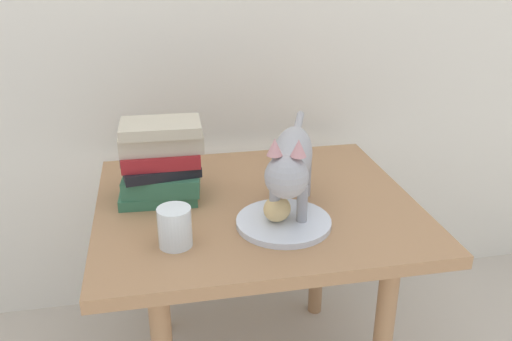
{
  "coord_description": "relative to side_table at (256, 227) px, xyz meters",
  "views": [
    {
      "loc": [
        -0.22,
        -1.15,
        1.13
      ],
      "look_at": [
        0.0,
        0.0,
        0.63
      ],
      "focal_mm": 37.67,
      "sensor_mm": 36.0,
      "label": 1
    }
  ],
  "objects": [
    {
      "name": "plate",
      "position": [
        0.04,
        -0.13,
        0.08
      ],
      "size": [
        0.21,
        0.21,
        0.01
      ],
      "primitive_type": "cylinder",
      "color": "silver",
      "rests_on": "side_table"
    },
    {
      "name": "cat",
      "position": [
        0.06,
        -0.08,
        0.21
      ],
      "size": [
        0.2,
        0.46,
        0.23
      ],
      "color": "#99999E",
      "rests_on": "side_table"
    },
    {
      "name": "book_stack",
      "position": [
        -0.22,
        0.06,
        0.17
      ],
      "size": [
        0.21,
        0.15,
        0.19
      ],
      "color": "#336B4C",
      "rests_on": "side_table"
    },
    {
      "name": "candle_jar",
      "position": [
        -0.2,
        -0.17,
        0.11
      ],
      "size": [
        0.07,
        0.07,
        0.08
      ],
      "color": "silver",
      "rests_on": "side_table"
    },
    {
      "name": "side_table",
      "position": [
        0.0,
        0.0,
        0.0
      ],
      "size": [
        0.76,
        0.66,
        0.55
      ],
      "color": "#9E724C",
      "rests_on": "ground"
    },
    {
      "name": "bread_roll",
      "position": [
        0.02,
        -0.12,
        0.11
      ],
      "size": [
        0.08,
        0.1,
        0.05
      ],
      "primitive_type": "ellipsoid",
      "rotation": [
        0.0,
        0.0,
        1.21
      ],
      "color": "#E0BC7A",
      "rests_on": "plate"
    }
  ]
}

